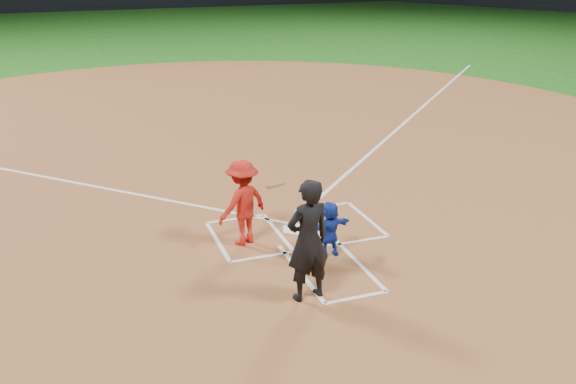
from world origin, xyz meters
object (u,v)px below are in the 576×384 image
object	(u,v)px
home_plate	(295,229)
catcher	(330,229)
batter_at_plate	(243,203)
umpire	(308,241)

from	to	relation	value
home_plate	catcher	distance (m)	1.40
catcher	batter_at_plate	bearing A→B (deg)	-50.32
catcher	umpire	distance (m)	1.61
home_plate	batter_at_plate	size ratio (longest dim) A/B	0.37
home_plate	catcher	xyz separation A→B (m)	(0.18, -1.28, 0.52)
catcher	batter_at_plate	world-z (taller)	batter_at_plate
umpire	batter_at_plate	bearing A→B (deg)	-89.57
catcher	umpire	bearing A→B (deg)	42.16
umpire	catcher	bearing A→B (deg)	-135.81
catcher	batter_at_plate	xyz separation A→B (m)	(-1.31, 1.06, 0.30)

